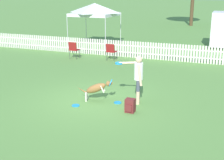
% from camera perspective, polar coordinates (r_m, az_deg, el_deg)
% --- Properties ---
extents(ground_plane, '(240.00, 240.00, 0.00)m').
position_cam_1_polar(ground_plane, '(10.42, -3.11, -3.87)').
color(ground_plane, '#5B8C42').
extents(handler_person, '(1.03, 0.46, 1.57)m').
position_cam_1_polar(handler_person, '(9.97, 4.68, 1.08)').
color(handler_person, beige).
rests_on(handler_person, ground_plane).
extents(leaping_dog, '(1.20, 0.48, 0.77)m').
position_cam_1_polar(leaping_dog, '(10.27, -2.77, -1.48)').
color(leaping_dog, olive).
rests_on(leaping_dog, ground_plane).
extents(frisbee_near_handler, '(0.25, 0.25, 0.02)m').
position_cam_1_polar(frisbee_near_handler, '(10.23, 1.04, -4.15)').
color(frisbee_near_handler, '#1E8CD8').
rests_on(frisbee_near_handler, ground_plane).
extents(frisbee_near_dog, '(0.25, 0.25, 0.02)m').
position_cam_1_polar(frisbee_near_dog, '(10.05, -6.66, -4.65)').
color(frisbee_near_dog, '#1E8CD8').
rests_on(frisbee_near_dog, ground_plane).
extents(backpack_on_grass, '(0.28, 0.28, 0.42)m').
position_cam_1_polar(backpack_on_grass, '(9.44, 3.32, -4.70)').
color(backpack_on_grass, maroon).
rests_on(backpack_on_grass, ground_plane).
extents(picket_fence, '(22.43, 0.04, 0.90)m').
position_cam_1_polar(picket_fence, '(16.80, 7.30, 5.31)').
color(picket_fence, silver).
rests_on(picket_fence, ground_plane).
extents(folding_chair_center, '(0.48, 0.50, 0.89)m').
position_cam_1_polar(folding_chair_center, '(16.37, -0.18, 5.45)').
color(folding_chair_center, '#333338').
rests_on(folding_chair_center, ground_plane).
extents(folding_chair_green_right, '(0.47, 0.49, 0.92)m').
position_cam_1_polar(folding_chair_green_right, '(16.89, -7.03, 5.72)').
color(folding_chair_green_right, '#333338').
rests_on(folding_chair_green_right, ground_plane).
extents(canopy_tent_main, '(2.65, 2.65, 2.78)m').
position_cam_1_polar(canopy_tent_main, '(20.48, -3.19, 12.74)').
color(canopy_tent_main, silver).
rests_on(canopy_tent_main, ground_plane).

